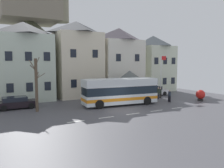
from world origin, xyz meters
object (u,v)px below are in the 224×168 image
at_px(hilltop_castle, 31,48).
at_px(parked_car_00, 153,91).
at_px(bare_tree_01, 36,84).
at_px(pedestrian_02, 160,92).
at_px(flagpole, 161,73).
at_px(townhouse_02, 77,59).
at_px(transit_bus, 120,92).
at_px(parked_car_01, 16,103).
at_px(bus_shelter, 130,76).
at_px(harbour_buoy, 200,95).
at_px(pedestrian_00, 169,96).
at_px(public_bench, 127,92).
at_px(townhouse_04, 153,63).
at_px(pedestrian_01, 158,92).
at_px(pedestrian_03, 141,92).
at_px(townhouse_01, 25,61).
at_px(townhouse_03, 119,61).

xyz_separation_m(hilltop_castle, parked_car_00, (13.17, -28.10, -7.73)).
bearing_deg(bare_tree_01, pedestrian_02, 1.70).
distance_m(pedestrian_02, flagpole, 2.90).
relative_size(townhouse_02, transit_bus, 1.20).
relative_size(parked_car_01, bare_tree_01, 0.74).
bearing_deg(bare_tree_01, bus_shelter, 12.27).
distance_m(parked_car_00, harbour_buoy, 7.30).
relative_size(bus_shelter, pedestrian_00, 2.47).
xyz_separation_m(parked_car_00, pedestrian_00, (-1.86, -5.58, 0.15)).
distance_m(pedestrian_00, harbour_buoy, 4.45).
distance_m(hilltop_castle, parked_car_00, 31.98).
distance_m(transit_bus, harbour_buoy, 11.20).
relative_size(public_bench, harbour_buoy, 1.15).
height_order(townhouse_04, bus_shelter, townhouse_04).
xyz_separation_m(townhouse_02, pedestrian_02, (9.69, -7.68, -4.73)).
bearing_deg(pedestrian_01, pedestrian_03, 156.46).
relative_size(hilltop_castle, parked_car_01, 7.71).
distance_m(bus_shelter, bare_tree_01, 13.77).
relative_size(townhouse_02, pedestrian_02, 7.43).
xyz_separation_m(townhouse_01, pedestrian_03, (14.01, -7.53, -4.28)).
height_order(bus_shelter, pedestrian_03, bus_shelter).
height_order(townhouse_03, parked_car_00, townhouse_03).
bearing_deg(parked_car_00, pedestrian_00, -100.03).
bearing_deg(harbour_buoy, hilltop_castle, 113.97).
height_order(townhouse_04, parked_car_00, townhouse_04).
height_order(townhouse_04, pedestrian_02, townhouse_04).
xyz_separation_m(townhouse_02, flagpole, (10.37, -7.03, -1.99)).
distance_m(townhouse_04, transit_bus, 16.02).
relative_size(townhouse_01, parked_car_01, 2.50).
bearing_deg(townhouse_04, pedestrian_00, -118.88).
distance_m(pedestrian_03, bare_tree_01, 14.29).
bearing_deg(parked_car_01, transit_bus, -19.01).
bearing_deg(townhouse_03, pedestrian_01, -76.77).
bearing_deg(parked_car_00, harbour_buoy, -62.44).
height_order(parked_car_01, pedestrian_00, pedestrian_00).
bearing_deg(parked_car_01, parked_car_00, 0.64).
height_order(townhouse_02, parked_car_01, townhouse_02).
bearing_deg(bus_shelter, townhouse_01, 157.01).
relative_size(pedestrian_01, flagpole, 0.27).
bearing_deg(townhouse_01, parked_car_01, -107.24).
relative_size(townhouse_01, pedestrian_02, 7.03).
xyz_separation_m(townhouse_03, flagpole, (3.25, -6.63, -1.72)).
distance_m(pedestrian_01, harbour_buoy, 5.52).
bearing_deg(townhouse_04, townhouse_01, 179.36).
height_order(pedestrian_03, public_bench, pedestrian_03).
distance_m(parked_car_01, public_bench, 16.19).
xyz_separation_m(pedestrian_02, pedestrian_03, (-3.01, 0.55, 0.15)).
bearing_deg(townhouse_01, pedestrian_00, -34.74).
xyz_separation_m(hilltop_castle, pedestrian_03, (9.37, -30.15, -7.45)).
xyz_separation_m(flagpole, bare_tree_01, (-17.82, -1.15, -0.69)).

